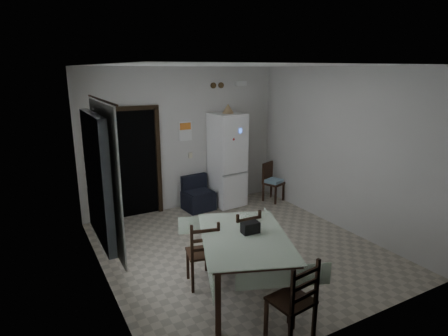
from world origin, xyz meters
name	(u,v)px	position (x,y,z in m)	size (l,w,h in m)	color
ground	(239,248)	(0.00, 0.00, 0.00)	(4.50, 4.50, 0.00)	#A49986
ceiling	(241,65)	(0.00, 0.00, 2.90)	(4.20, 4.50, 0.02)	white
wall_back	(183,139)	(0.00, 2.25, 1.45)	(4.20, 0.02, 2.90)	beige
wall_front	(352,209)	(0.00, -2.25, 1.45)	(4.20, 0.02, 2.90)	beige
wall_left	(99,182)	(-2.10, 0.00, 1.45)	(0.02, 4.50, 2.90)	beige
wall_right	(339,149)	(2.10, 0.00, 1.45)	(0.02, 4.50, 2.90)	beige
doorway	(131,162)	(-1.05, 2.45, 1.06)	(1.06, 0.52, 2.22)	black
window_recess	(97,179)	(-2.15, -0.20, 1.55)	(0.10, 1.20, 1.60)	silver
curtain	(107,178)	(-2.04, -0.20, 1.55)	(0.02, 1.45, 1.85)	silver
curtain_rod	(101,100)	(-2.03, -0.20, 2.50)	(0.02, 0.02, 1.60)	black
calendar	(185,131)	(0.05, 2.24, 1.62)	(0.28, 0.02, 0.40)	white
calendar_image	(185,126)	(0.05, 2.23, 1.72)	(0.24, 0.01, 0.14)	orange
light_switch	(190,155)	(0.15, 2.24, 1.10)	(0.08, 0.02, 0.12)	beige
vent_left	(213,85)	(0.70, 2.23, 2.52)	(0.12, 0.12, 0.03)	#523C20
vent_right	(221,85)	(0.88, 2.23, 2.52)	(0.12, 0.12, 0.03)	#523C20
emergency_light	(241,83)	(1.35, 2.21, 2.55)	(0.25, 0.07, 0.09)	white
fridge	(227,160)	(0.86, 1.93, 0.98)	(0.64, 0.64, 1.97)	white
tan_cone	(228,108)	(0.89, 1.95, 2.06)	(0.24, 0.24, 0.20)	tan
navy_seat	(198,193)	(0.17, 1.93, 0.35)	(0.58, 0.56, 0.70)	black
corner_chair	(274,182)	(1.85, 1.60, 0.43)	(0.37, 0.37, 0.86)	black
dining_table	(244,266)	(-0.62, -1.16, 0.42)	(1.05, 1.60, 0.84)	#B1C4A8
black_bag	(250,228)	(-0.50, -1.11, 0.91)	(0.22, 0.13, 0.14)	black
dining_chair_far_left	(203,252)	(-0.96, -0.65, 0.48)	(0.41, 0.41, 0.95)	black
dining_chair_far_right	(242,239)	(-0.29, -0.58, 0.48)	(0.41, 0.41, 0.95)	black
dining_chair_near_head	(291,299)	(-0.61, -2.09, 0.49)	(0.42, 0.42, 0.98)	black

